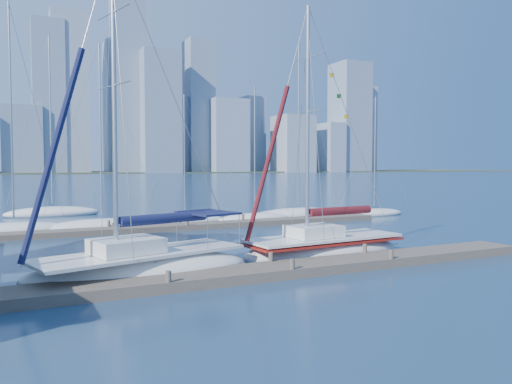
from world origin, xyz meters
name	(u,v)px	position (x,y,z in m)	size (l,w,h in m)	color
ground	(281,275)	(0.00, 0.00, 0.00)	(700.00, 700.00, 0.00)	#162849
near_dock	(281,270)	(0.00, 0.00, 0.20)	(26.00, 2.00, 0.40)	#473D34
far_dock	(197,226)	(2.00, 16.00, 0.18)	(30.00, 1.80, 0.36)	#473D34
far_shore	(29,173)	(0.00, 320.00, 0.00)	(800.00, 100.00, 1.50)	#38472D
sailboat_navy	(141,253)	(-5.30, 1.89, 0.99)	(9.44, 5.19, 13.39)	silver
sailboat_maroon	(323,238)	(3.80, 2.59, 0.94)	(8.83, 3.48, 12.56)	silver
bg_boat_0	(14,230)	(-9.78, 18.34, 0.30)	(7.32, 5.01, 15.33)	silver
bg_boat_1	(102,226)	(-4.26, 18.04, 0.27)	(8.22, 5.09, 13.21)	silver
bg_boat_2	(185,221)	(2.19, 19.36, 0.21)	(6.67, 2.13, 10.25)	silver
bg_boat_3	(255,218)	(7.89, 18.64, 0.23)	(6.36, 2.14, 11.24)	silver
bg_boat_4	(298,214)	(12.49, 19.47, 0.29)	(9.07, 2.92, 15.34)	silver
bg_boat_5	(374,213)	(19.38, 17.68, 0.22)	(6.44, 4.04, 10.87)	silver
bg_boat_6	(53,212)	(-6.63, 30.19, 0.31)	(8.32, 5.59, 16.33)	silver
skyline	(57,111)	(14.20, 290.66, 35.83)	(503.04, 51.31, 120.66)	#8394A9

